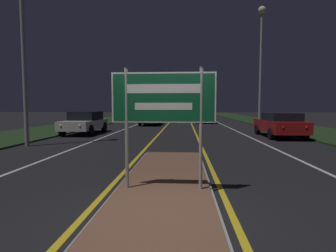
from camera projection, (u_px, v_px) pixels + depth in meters
The scene contains 18 objects.
ground_plane at pixel (158, 218), 4.13m from camera, with size 160.00×160.00×0.00m, color black.
median_island at pixel (164, 191), 5.32m from camera, with size 2.00×8.54×0.10m.
verge_left at pixel (78, 125), 24.61m from camera, with size 5.00×100.00×0.08m.
verge_right at pixel (285, 126), 23.47m from camera, with size 5.00×100.00×0.08m.
centre_line_yellow_left at pixel (169, 122), 29.09m from camera, with size 0.12×70.00×0.01m.
centre_line_yellow_right at pixel (191, 123), 28.95m from camera, with size 0.12×70.00×0.01m.
lane_line_white_left at pixel (143, 122), 29.27m from camera, with size 0.12×70.00×0.01m.
lane_line_white_right at pixel (218, 123), 28.77m from camera, with size 0.12×70.00×0.01m.
edge_line_white_left at pixel (116, 122), 29.45m from camera, with size 0.10×70.00×0.01m.
edge_line_white_right at pixel (246, 123), 28.59m from camera, with size 0.10×70.00×0.01m.
highway_sign at pixel (163, 103), 5.19m from camera, with size 2.07×0.07×2.43m.
streetlight_left_near at pixel (22, 7), 11.22m from camera, with size 0.55×0.55×9.15m.
streetlight_right_near at pixel (261, 45), 20.66m from camera, with size 0.60×0.60×9.60m.
car_receding_0 at pixel (280, 124), 15.06m from camera, with size 1.96×4.30×1.40m.
car_receding_1 at pixel (205, 116), 28.68m from camera, with size 1.91×4.72×1.44m.
car_receding_2 at pixel (199, 113), 42.52m from camera, with size 1.92×4.69×1.44m.
car_approaching_0 at pixel (85, 122), 17.05m from camera, with size 1.94×4.43×1.43m.
car_approaching_1 at pixel (151, 118), 25.17m from camera, with size 1.85×4.54×1.31m.
Camera 1 is at (0.40, -4.00, 1.75)m, focal length 28.00 mm.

